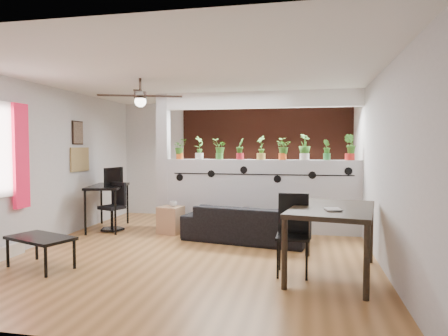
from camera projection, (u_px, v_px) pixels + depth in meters
room_shell at (198, 166)px, 6.09m from camera, size 6.30×7.10×2.90m
partition_wall at (261, 196)px, 7.43m from camera, size 3.60×0.18×1.35m
ceiling_header at (261, 100)px, 7.34m from camera, size 3.60×0.18×0.30m
pier_column at (163, 162)px, 7.78m from camera, size 0.22×0.20×2.60m
brick_panel at (268, 160)px, 8.84m from camera, size 3.90×0.05×2.60m
vine_decal at (260, 174)px, 7.32m from camera, size 3.31×0.01×0.30m
corkboard at (80, 159)px, 7.54m from camera, size 0.03×0.60×0.45m
framed_art at (78, 133)px, 7.46m from camera, size 0.03×0.34×0.44m
ceiling_fan at (140, 98)px, 5.91m from camera, size 1.19×1.19×0.43m
potted_plant_0 at (180, 148)px, 7.70m from camera, size 0.24×0.25×0.39m
potted_plant_1 at (199, 147)px, 7.62m from camera, size 0.26×0.28×0.44m
potted_plant_2 at (219, 148)px, 7.54m from camera, size 0.25×0.25×0.40m
potted_plant_3 at (240, 148)px, 7.46m from camera, size 0.20×0.23×0.40m
potted_plant_4 at (261, 147)px, 7.38m from camera, size 0.29×0.29×0.45m
potted_plant_5 at (283, 148)px, 7.31m from camera, size 0.25×0.22×0.41m
potted_plant_6 at (305, 146)px, 7.22m from camera, size 0.30×0.31×0.47m
potted_plant_7 at (327, 149)px, 7.15m from camera, size 0.17×0.20×0.37m
potted_plant_8 at (350, 146)px, 7.07m from camera, size 0.31×0.29×0.47m
sofa at (246, 224)px, 6.72m from camera, size 2.08×1.12×0.58m
cube_shelf at (171, 220)px, 7.30m from camera, size 0.47×0.44×0.50m
cup at (173, 204)px, 7.28m from camera, size 0.16×0.16×0.10m
computer_desk at (108, 189)px, 7.68m from camera, size 0.88×1.29×0.85m
monitor at (111, 180)px, 7.82m from camera, size 0.33×0.10×0.18m
office_chair at (114, 210)px, 7.55m from camera, size 0.49×0.50×0.90m
dining_table at (333, 214)px, 4.92m from camera, size 1.20×1.69×0.85m
book at (325, 209)px, 4.64m from camera, size 0.21×0.26×0.02m
folding_chair at (293, 226)px, 4.99m from camera, size 0.40×0.40×1.00m
coffee_table at (40, 240)px, 5.21m from camera, size 1.00×0.76×0.41m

